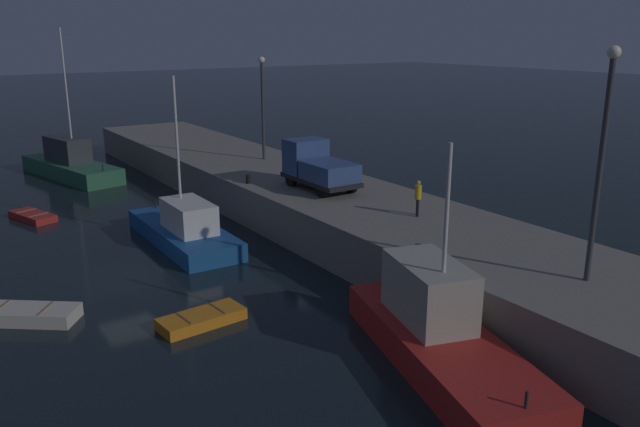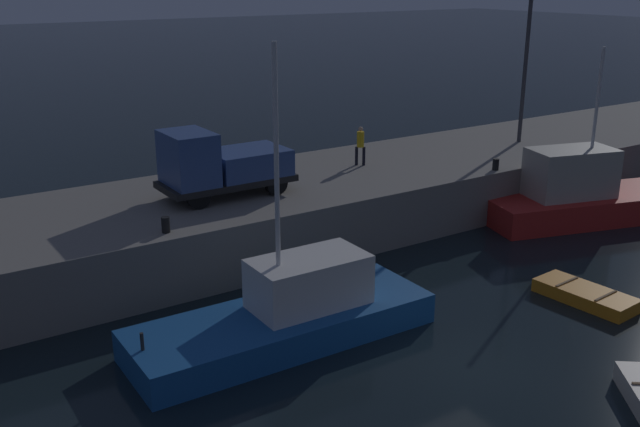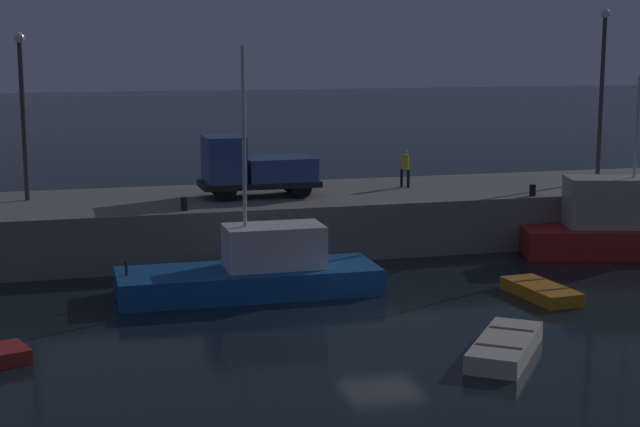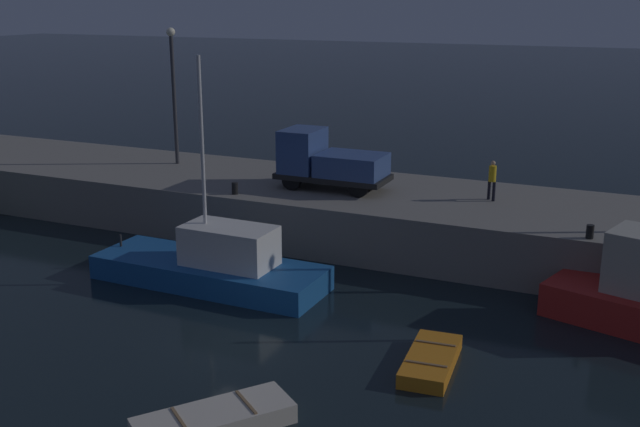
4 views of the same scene
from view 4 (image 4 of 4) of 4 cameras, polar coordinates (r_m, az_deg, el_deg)
The scene contains 10 objects.
ground_plane at distance 25.12m, azimuth -6.33°, elevation -9.59°, with size 320.00×320.00×0.00m, color black.
pier_quay at distance 35.00m, azimuth 3.64°, elevation -0.06°, with size 65.61×7.81×2.31m.
fishing_trawler_red at distance 29.71m, azimuth -7.87°, elevation -3.81°, with size 9.29×3.18×8.75m.
dinghy_orange_near at distance 23.59m, azimuth 8.29°, elevation -10.83°, with size 1.64×3.39×0.49m.
dinghy_red_small at distance 20.51m, azimuth -7.92°, elevation -15.09°, with size 3.64×4.13×0.58m.
lamp_post_west at distance 40.21m, azimuth -10.90°, elevation 9.46°, with size 0.44×0.44×6.97m.
utility_truck at distance 34.68m, azimuth 0.55°, elevation 3.92°, with size 5.08×2.24×2.65m.
dockworker at distance 33.47m, azimuth 12.76°, elevation 2.62°, with size 0.45×0.45×1.74m.
bollard_central at distance 34.04m, azimuth -6.38°, elevation 1.88°, with size 0.28×0.28×0.53m, color black.
bollard_east at distance 29.33m, azimuth 19.54°, elevation -1.29°, with size 0.28×0.28×0.51m, color black.
Camera 4 is at (11.70, -19.43, 10.79)m, focal length 42.80 mm.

